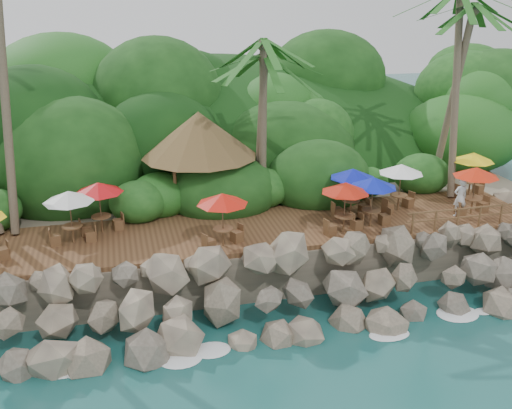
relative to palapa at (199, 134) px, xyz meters
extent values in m
plane|color=#19514F|center=(1.87, -9.87, -5.79)|extent=(140.00, 140.00, 0.00)
cube|color=gray|center=(1.87, 6.13, -4.74)|extent=(32.00, 25.20, 2.10)
ellipsoid|color=#143811|center=(1.87, 13.63, -5.79)|extent=(44.80, 28.00, 15.40)
cube|color=brown|center=(1.87, -3.87, -3.59)|extent=(26.00, 5.00, 0.20)
ellipsoid|color=white|center=(-7.13, -9.57, -5.76)|extent=(1.20, 0.80, 0.06)
ellipsoid|color=white|center=(-4.13, -9.57, -5.76)|extent=(1.20, 0.80, 0.06)
ellipsoid|color=white|center=(-1.13, -9.57, -5.76)|extent=(1.20, 0.80, 0.06)
ellipsoid|color=white|center=(1.87, -9.57, -5.76)|extent=(1.20, 0.80, 0.06)
ellipsoid|color=white|center=(4.87, -9.57, -5.76)|extent=(1.20, 0.80, 0.06)
ellipsoid|color=white|center=(7.87, -9.57, -5.76)|extent=(1.20, 0.80, 0.06)
ellipsoid|color=white|center=(10.87, -9.57, -5.76)|extent=(1.20, 0.80, 0.06)
cylinder|color=brown|center=(-8.21, -1.25, 2.70)|extent=(0.98, 2.28, 12.29)
cylinder|color=brown|center=(2.95, -0.53, 0.13)|extent=(0.80, 0.82, 7.25)
ellipsoid|color=#23601E|center=(2.95, -0.53, 3.75)|extent=(6.00, 6.00, 2.40)
cylinder|color=brown|center=(2.95, -0.92, 0.45)|extent=(0.41, 0.54, 7.89)
ellipsoid|color=#23601E|center=(2.95, -0.92, 4.40)|extent=(6.00, 6.00, 2.40)
cylinder|color=brown|center=(12.70, -1.56, 1.59)|extent=(0.64, 1.99, 10.09)
cylinder|color=brown|center=(12.94, -0.94, 1.22)|extent=(1.00, 1.56, 9.39)
ellipsoid|color=#23601E|center=(12.94, -0.94, 5.93)|extent=(6.00, 6.00, 2.40)
cylinder|color=brown|center=(-1.40, -1.40, -2.29)|extent=(0.16, 0.16, 2.40)
cylinder|color=brown|center=(1.40, -1.40, -2.29)|extent=(0.16, 0.16, 2.40)
cylinder|color=brown|center=(-1.40, 1.40, -2.29)|extent=(0.16, 0.16, 2.40)
cylinder|color=brown|center=(1.40, 1.40, -2.29)|extent=(0.16, 0.16, 2.40)
cone|color=brown|center=(0.00, 0.00, 0.01)|extent=(5.64, 5.64, 2.20)
cylinder|color=brown|center=(12.24, -4.66, -3.12)|extent=(0.08, 0.08, 0.75)
cylinder|color=brown|center=(12.24, -4.66, -2.73)|extent=(0.85, 0.85, 0.05)
cylinder|color=brown|center=(12.24, -4.66, -2.38)|extent=(0.05, 0.05, 2.22)
cone|color=red|center=(12.24, -4.66, -1.42)|extent=(2.12, 2.12, 0.45)
cube|color=brown|center=(11.55, -4.79, -3.26)|extent=(0.50, 0.50, 0.47)
cube|color=brown|center=(12.94, -4.52, -3.26)|extent=(0.50, 0.50, 0.47)
cylinder|color=brown|center=(9.10, -3.33, -3.12)|extent=(0.08, 0.08, 0.75)
cylinder|color=brown|center=(9.10, -3.33, -2.73)|extent=(0.85, 0.85, 0.05)
cylinder|color=brown|center=(9.10, -3.33, -2.38)|extent=(0.05, 0.05, 2.22)
cone|color=white|center=(9.10, -3.33, -1.42)|extent=(2.12, 2.12, 0.45)
cube|color=brown|center=(8.44, -3.58, -3.26)|extent=(0.55, 0.55, 0.47)
cube|color=brown|center=(9.76, -3.09, -3.26)|extent=(0.55, 0.55, 0.47)
cylinder|color=brown|center=(6.92, -4.92, -3.12)|extent=(0.08, 0.08, 0.75)
cylinder|color=brown|center=(6.92, -4.92, -2.73)|extent=(0.85, 0.85, 0.05)
cylinder|color=brown|center=(6.92, -4.92, -2.38)|extent=(0.05, 0.05, 2.22)
cone|color=#0D1CB2|center=(6.92, -4.92, -1.42)|extent=(2.12, 2.12, 0.45)
cube|color=brown|center=(6.22, -4.98, -3.26)|extent=(0.46, 0.46, 0.47)
cube|color=brown|center=(7.63, -4.87, -3.26)|extent=(0.46, 0.46, 0.47)
cylinder|color=brown|center=(6.57, -3.47, -3.12)|extent=(0.08, 0.08, 0.75)
cylinder|color=brown|center=(6.57, -3.47, -2.73)|extent=(0.85, 0.85, 0.05)
cylinder|color=brown|center=(6.57, -3.47, -2.38)|extent=(0.05, 0.05, 2.22)
cone|color=#0C17A7|center=(6.57, -3.47, -1.42)|extent=(2.12, 2.12, 0.45)
cube|color=brown|center=(5.87, -3.53, -3.26)|extent=(0.46, 0.46, 0.47)
cube|color=brown|center=(7.28, -3.41, -3.26)|extent=(0.46, 0.46, 0.47)
cube|color=brown|center=(-8.59, -4.63, -3.26)|extent=(0.55, 0.55, 0.47)
cylinder|color=brown|center=(-5.98, -3.65, -3.12)|extent=(0.08, 0.08, 0.75)
cylinder|color=brown|center=(-5.98, -3.65, -2.73)|extent=(0.85, 0.85, 0.05)
cylinder|color=brown|center=(-5.98, -3.65, -2.38)|extent=(0.05, 0.05, 2.22)
cone|color=silver|center=(-5.98, -3.65, -1.42)|extent=(2.12, 2.12, 0.45)
cube|color=brown|center=(-6.68, -3.71, -3.26)|extent=(0.45, 0.45, 0.47)
cube|color=brown|center=(-5.27, -3.60, -3.26)|extent=(0.45, 0.45, 0.47)
cylinder|color=brown|center=(5.47, -5.31, -3.12)|extent=(0.08, 0.08, 0.75)
cylinder|color=brown|center=(5.47, -5.31, -2.73)|extent=(0.85, 0.85, 0.05)
cylinder|color=brown|center=(5.47, -5.31, -2.38)|extent=(0.05, 0.05, 2.22)
cone|color=red|center=(5.47, -5.31, -1.42)|extent=(2.12, 2.12, 0.45)
cube|color=brown|center=(4.78, -5.48, -3.26)|extent=(0.51, 0.51, 0.47)
cube|color=brown|center=(6.16, -5.15, -3.26)|extent=(0.51, 0.51, 0.47)
cylinder|color=brown|center=(-4.81, -2.76, -3.12)|extent=(0.08, 0.08, 0.75)
cylinder|color=brown|center=(-4.81, -2.76, -2.73)|extent=(0.85, 0.85, 0.05)
cylinder|color=brown|center=(-4.81, -2.76, -2.38)|extent=(0.05, 0.05, 2.22)
cone|color=red|center=(-4.81, -2.76, -1.42)|extent=(2.12, 2.12, 0.45)
cube|color=brown|center=(-5.50, -2.92, -3.26)|extent=(0.51, 0.51, 0.47)
cube|color=brown|center=(-4.12, -2.61, -3.26)|extent=(0.51, 0.51, 0.47)
cylinder|color=brown|center=(13.67, -2.27, -3.12)|extent=(0.08, 0.08, 0.75)
cylinder|color=brown|center=(13.67, -2.27, -2.73)|extent=(0.85, 0.85, 0.05)
cylinder|color=brown|center=(13.67, -2.27, -2.38)|extent=(0.05, 0.05, 2.22)
cone|color=yellow|center=(13.67, -2.27, -1.42)|extent=(2.12, 2.12, 0.45)
cube|color=brown|center=(12.99, -2.47, -3.26)|extent=(0.53, 0.53, 0.47)
cube|color=brown|center=(14.35, -2.07, -3.26)|extent=(0.53, 0.53, 0.47)
cylinder|color=brown|center=(0.07, -5.47, -3.12)|extent=(0.08, 0.08, 0.75)
cylinder|color=brown|center=(0.07, -5.47, -2.73)|extent=(0.85, 0.85, 0.05)
cylinder|color=brown|center=(0.07, -5.47, -2.38)|extent=(0.05, 0.05, 2.22)
cone|color=red|center=(0.07, -5.47, -1.42)|extent=(2.12, 2.12, 0.45)
cube|color=brown|center=(-0.57, -5.77, -3.26)|extent=(0.56, 0.56, 0.47)
cube|color=brown|center=(0.71, -5.17, -3.26)|extent=(0.56, 0.56, 0.47)
cylinder|color=brown|center=(8.30, -6.22, -2.99)|extent=(0.10, 0.10, 1.00)
cylinder|color=brown|center=(9.40, -6.22, -2.99)|extent=(0.10, 0.10, 1.00)
cylinder|color=brown|center=(10.50, -6.22, -2.99)|extent=(0.10, 0.10, 1.00)
cylinder|color=brown|center=(11.60, -6.22, -2.99)|extent=(0.10, 0.10, 1.00)
cylinder|color=brown|center=(12.70, -6.22, -2.99)|extent=(0.10, 0.10, 1.00)
cube|color=brown|center=(11.60, -6.22, -2.54)|extent=(7.20, 0.06, 0.06)
cube|color=brown|center=(11.60, -6.22, -2.94)|extent=(7.20, 0.06, 0.06)
imported|color=silver|center=(11.48, -4.78, -2.57)|extent=(0.69, 0.47, 1.84)
camera|label=1|loc=(-3.95, -27.13, 6.33)|focal=40.54mm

